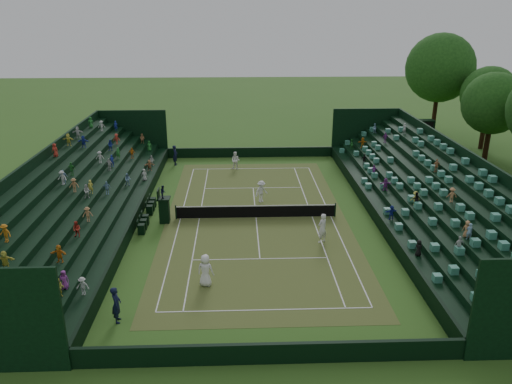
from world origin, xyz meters
TOP-DOWN VIEW (x-y plane):
  - ground at (0.00, 0.00)m, footprint 160.00×160.00m
  - court_surface at (0.00, 0.00)m, footprint 12.97×26.77m
  - perimeter_wall_north at (0.00, 15.88)m, footprint 17.17×0.20m
  - perimeter_wall_south at (0.00, -15.88)m, footprint 17.17×0.20m
  - perimeter_wall_east at (8.48, 0.00)m, footprint 0.20×31.77m
  - perimeter_wall_west at (-8.48, 0.00)m, footprint 0.20×31.77m
  - north_grandstand at (12.66, 0.00)m, footprint 6.60×32.00m
  - south_grandstand at (-12.66, 0.00)m, footprint 6.60×32.00m
  - tennis_net at (0.00, 0.00)m, footprint 11.67×0.10m
  - scoreboard_tower at (17.75, 16.00)m, footprint 2.00×1.00m
  - tree_row at (23.09, 11.36)m, footprint 10.06×36.76m
  - umpire_chair at (-6.53, -0.56)m, footprint 0.88×0.88m
  - courtside_chairs at (-7.84, -0.00)m, footprint 0.47×5.44m
  - player_near_west at (-3.11, -9.35)m, footprint 1.03×0.81m
  - player_near_east at (4.13, -4.21)m, footprint 0.87×0.82m
  - player_far_west at (-1.49, 11.78)m, footprint 0.99×0.88m
  - player_far_east at (0.54, 3.18)m, footprint 1.30×1.18m
  - line_judge_north at (-7.34, 13.45)m, footprint 0.49×0.72m
  - line_judge_south at (-7.20, -12.56)m, footprint 0.54×0.74m

SIDE VIEW (x-z plane):
  - ground at x=0.00m, z-range 0.00..0.00m
  - court_surface at x=0.00m, z-range 0.00..0.01m
  - courtside_chairs at x=-7.84m, z-range -0.12..0.90m
  - perimeter_wall_north at x=0.00m, z-range 0.00..1.00m
  - perimeter_wall_south at x=0.00m, z-range 0.00..1.00m
  - perimeter_wall_east at x=8.48m, z-range 0.00..1.00m
  - perimeter_wall_west at x=-8.48m, z-range 0.00..1.00m
  - tennis_net at x=0.00m, z-range 0.00..1.06m
  - player_far_west at x=-1.49m, z-range 0.00..1.71m
  - player_far_east at x=0.54m, z-range 0.00..1.74m
  - player_near_west at x=-3.11m, z-range 0.00..1.85m
  - line_judge_south at x=-7.20m, z-range 0.00..1.88m
  - line_judge_north at x=-7.34m, z-range 0.00..1.94m
  - player_near_east at x=4.13m, z-range 0.00..2.00m
  - umpire_chair at x=-6.53m, z-range -0.20..2.58m
  - north_grandstand at x=12.66m, z-range -0.90..4.00m
  - south_grandstand at x=-12.66m, z-range -0.90..4.00m
  - scoreboard_tower at x=17.75m, z-range 1.29..4.99m
  - tree_row at x=23.09m, z-range 0.77..12.63m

